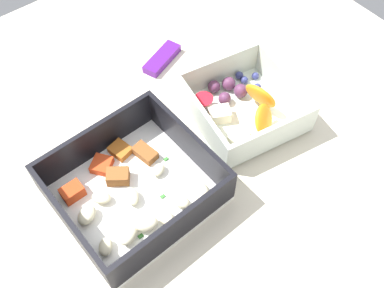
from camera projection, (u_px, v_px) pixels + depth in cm
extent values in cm
cube|color=beige|center=(194.00, 148.00, 60.41)|extent=(80.00, 80.00, 2.00)
cube|color=white|center=(135.00, 193.00, 55.05)|extent=(18.38, 17.08, 0.60)
cube|color=black|center=(70.00, 225.00, 49.52)|extent=(1.13, 16.53, 5.19)
cube|color=black|center=(189.00, 143.00, 55.79)|extent=(1.13, 16.53, 5.19)
cube|color=black|center=(96.00, 139.00, 56.10)|extent=(16.67, 1.13, 5.19)
cube|color=black|center=(175.00, 230.00, 49.21)|extent=(16.67, 1.13, 5.19)
ellipsoid|color=beige|center=(158.00, 170.00, 55.80)|extent=(2.33, 1.93, 1.00)
ellipsoid|color=beige|center=(128.00, 235.00, 50.65)|extent=(3.25, 2.94, 1.34)
ellipsoid|color=beige|center=(181.00, 201.00, 53.21)|extent=(2.34, 2.67, 1.11)
ellipsoid|color=beige|center=(145.00, 223.00, 51.37)|extent=(3.58, 3.32, 1.47)
ellipsoid|color=beige|center=(132.00, 196.00, 53.51)|extent=(2.32, 2.84, 1.23)
ellipsoid|color=beige|center=(202.00, 193.00, 53.63)|extent=(3.13, 3.33, 1.36)
ellipsoid|color=beige|center=(87.00, 215.00, 52.04)|extent=(3.24, 2.92, 1.33)
ellipsoid|color=beige|center=(106.00, 247.00, 50.01)|extent=(2.59, 2.69, 1.10)
ellipsoid|color=beige|center=(103.00, 200.00, 53.25)|extent=(2.76, 2.78, 1.15)
ellipsoid|color=beige|center=(166.00, 217.00, 52.02)|extent=(1.89, 2.46, 1.13)
cube|color=brown|center=(145.00, 153.00, 57.34)|extent=(2.40, 3.48, 1.21)
cube|color=red|center=(102.00, 165.00, 56.36)|extent=(3.45, 3.42, 1.13)
cube|color=brown|center=(118.00, 176.00, 55.11)|extent=(3.39, 3.23, 1.63)
cube|color=#AD5B1E|center=(120.00, 150.00, 57.71)|extent=(2.73, 3.03, 1.01)
cube|color=red|center=(72.00, 192.00, 53.86)|extent=(2.70, 1.98, 1.67)
cube|color=#387A33|center=(163.00, 196.00, 54.35)|extent=(0.60, 0.40, 0.20)
cube|color=#387A33|center=(141.00, 236.00, 51.44)|extent=(0.60, 0.40, 0.20)
cube|color=#387A33|center=(165.00, 215.00, 52.98)|extent=(0.60, 0.40, 0.20)
cube|color=#387A33|center=(128.00, 194.00, 54.56)|extent=(0.60, 0.40, 0.20)
cube|color=#387A33|center=(166.00, 159.00, 57.44)|extent=(0.60, 0.40, 0.20)
cube|color=silver|center=(242.00, 114.00, 62.07)|extent=(15.84, 16.12, 0.60)
cube|color=silver|center=(202.00, 120.00, 58.15)|extent=(3.01, 13.86, 4.69)
cube|color=silver|center=(284.00, 85.00, 61.63)|extent=(3.01, 13.86, 4.69)
cube|color=silver|center=(219.00, 70.00, 63.22)|extent=(12.34, 2.75, 4.69)
cube|color=silver|center=(272.00, 138.00, 56.56)|extent=(12.34, 2.75, 4.69)
ellipsoid|color=orange|center=(264.00, 119.00, 58.29)|extent=(5.15, 4.70, 4.36)
ellipsoid|color=orange|center=(261.00, 96.00, 60.19)|extent=(4.07, 5.34, 4.95)
cube|color=#F4EACC|center=(219.00, 114.00, 60.54)|extent=(3.61, 3.29, 1.76)
cube|color=#F4EACC|center=(239.00, 138.00, 58.41)|extent=(2.94, 2.42, 1.57)
sphere|color=#562D4C|center=(225.00, 98.00, 62.14)|extent=(1.78, 1.78, 1.78)
sphere|color=#562D4C|center=(229.00, 84.00, 63.56)|extent=(1.97, 1.97, 1.97)
sphere|color=#562D4C|center=(214.00, 87.00, 63.35)|extent=(1.81, 1.81, 1.81)
sphere|color=#562D4C|center=(241.00, 91.00, 62.79)|extent=(1.99, 1.99, 1.99)
cone|color=red|center=(204.00, 103.00, 61.42)|extent=(2.64, 2.64, 2.11)
sphere|color=navy|center=(258.00, 87.00, 63.86)|extent=(1.02, 1.02, 1.02)
sphere|color=navy|center=(239.00, 75.00, 65.00)|extent=(1.17, 1.17, 1.17)
sphere|color=navy|center=(244.00, 80.00, 64.52)|extent=(1.11, 1.11, 1.11)
sphere|color=navy|center=(255.00, 76.00, 65.01)|extent=(1.08, 1.08, 1.08)
cube|color=#51197A|center=(162.00, 59.00, 67.75)|extent=(7.40, 4.64, 1.20)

